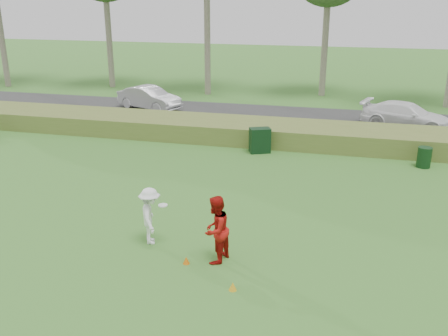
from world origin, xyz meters
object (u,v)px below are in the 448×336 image
(player_red, at_px, (216,230))
(player_white, at_px, (150,216))
(trash_bin, at_px, (424,157))
(car_right, at_px, (406,116))
(cone_yellow, at_px, (233,286))
(utility_cabinet, at_px, (260,140))
(cone_orange, at_px, (186,260))
(car_mid, at_px, (149,98))

(player_red, bearing_deg, player_white, -90.38)
(trash_bin, relative_size, car_right, 0.18)
(cone_yellow, height_order, trash_bin, trash_bin)
(car_right, bearing_deg, utility_cabinet, 148.79)
(cone_orange, height_order, car_mid, car_mid)
(utility_cabinet, bearing_deg, car_mid, 115.32)
(car_right, bearing_deg, trash_bin, -160.81)
(player_white, distance_m, car_mid, 17.71)
(utility_cabinet, distance_m, car_right, 9.07)
(player_white, relative_size, utility_cabinet, 1.48)
(cone_orange, bearing_deg, trash_bin, 54.39)
(player_red, distance_m, cone_orange, 1.16)
(player_red, distance_m, car_right, 17.12)
(cone_orange, bearing_deg, cone_yellow, -31.87)
(player_red, xyz_separation_m, utility_cabinet, (-0.61, 9.96, -0.37))
(player_red, height_order, trash_bin, player_red)
(player_white, height_order, player_red, player_red)
(car_right, bearing_deg, cone_yellow, 179.93)
(car_right, bearing_deg, player_red, 176.20)
(cone_orange, xyz_separation_m, utility_cabinet, (0.13, 10.30, 0.47))
(player_red, bearing_deg, utility_cabinet, -161.42)
(cone_orange, xyz_separation_m, car_mid, (-8.10, 17.29, 0.66))
(player_red, relative_size, utility_cabinet, 1.65)
(cone_orange, xyz_separation_m, car_right, (6.93, 16.29, 0.64))
(car_mid, relative_size, car_right, 0.90)
(player_red, bearing_deg, car_mid, -137.41)
(cone_yellow, height_order, utility_cabinet, utility_cabinet)
(player_white, bearing_deg, utility_cabinet, -32.56)
(trash_bin, bearing_deg, cone_yellow, -117.33)
(player_red, bearing_deg, car_right, 173.85)
(cone_yellow, bearing_deg, player_red, 121.20)
(player_red, xyz_separation_m, cone_yellow, (0.77, -1.27, -0.83))
(car_mid, bearing_deg, cone_yellow, -131.86)
(player_red, distance_m, car_mid, 19.12)
(trash_bin, bearing_deg, utility_cabinet, 177.20)
(trash_bin, xyz_separation_m, car_right, (-0.20, 6.34, 0.31))
(utility_cabinet, height_order, car_mid, car_mid)
(car_mid, bearing_deg, cone_orange, -134.54)
(player_red, distance_m, cone_yellow, 1.70)
(player_white, height_order, car_mid, player_white)
(cone_yellow, distance_m, car_right, 18.07)
(cone_orange, height_order, cone_yellow, cone_yellow)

